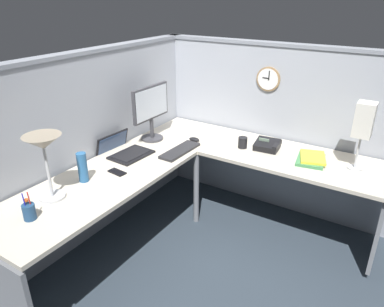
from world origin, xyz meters
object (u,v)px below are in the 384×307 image
(desk_lamp_dome, at_px, (44,148))
(monitor, at_px, (151,109))
(laptop, at_px, (123,150))
(book_stack, at_px, (311,159))
(computer_mouse, at_px, (194,139))
(desk_lamp_paper, at_px, (364,122))
(coffee_mug, at_px, (243,143))
(cell_phone, at_px, (117,172))
(wall_clock, at_px, (268,79))
(pen_cup, at_px, (29,212))
(office_phone, at_px, (268,146))
(thermos_flask, at_px, (83,167))
(keyboard, at_px, (180,151))

(desk_lamp_dome, bearing_deg, monitor, 3.71)
(laptop, relative_size, book_stack, 1.23)
(computer_mouse, height_order, book_stack, book_stack)
(desk_lamp_paper, relative_size, coffee_mug, 5.52)
(coffee_mug, bearing_deg, cell_phone, 147.61)
(desk_lamp_dome, xyz_separation_m, cell_phone, (0.50, -0.12, -0.36))
(desk_lamp_dome, xyz_separation_m, desk_lamp_paper, (1.53, -1.63, 0.02))
(wall_clock, bearing_deg, book_stack, -122.65)
(desk_lamp_paper, height_order, coffee_mug, desk_lamp_paper)
(desk_lamp_paper, relative_size, wall_clock, 2.41)
(pen_cup, relative_size, office_phone, 0.81)
(thermos_flask, xyz_separation_m, office_phone, (1.25, -0.91, -0.07))
(desk_lamp_dome, xyz_separation_m, coffee_mug, (1.44, -0.71, -0.32))
(desk_lamp_dome, relative_size, wall_clock, 2.02)
(laptop, xyz_separation_m, computer_mouse, (0.55, -0.37, -0.01))
(keyboard, bearing_deg, computer_mouse, 6.36)
(desk_lamp_dome, bearing_deg, cell_phone, -13.06)
(laptop, bearing_deg, wall_clock, -39.18)
(computer_mouse, distance_m, pen_cup, 1.59)
(laptop, relative_size, computer_mouse, 3.84)
(monitor, relative_size, wall_clock, 2.27)
(monitor, relative_size, cell_phone, 3.47)
(cell_phone, bearing_deg, desk_lamp_dome, 172.66)
(monitor, height_order, cell_phone, monitor)
(computer_mouse, bearing_deg, monitor, 115.23)
(cell_phone, height_order, office_phone, office_phone)
(keyboard, height_order, cell_phone, keyboard)
(wall_clock, bearing_deg, cell_phone, 154.55)
(laptop, relative_size, desk_lamp_paper, 0.75)
(monitor, relative_size, pen_cup, 2.78)
(office_phone, bearing_deg, wall_clock, 27.40)
(monitor, relative_size, thermos_flask, 2.27)
(computer_mouse, xyz_separation_m, book_stack, (0.14, -1.03, 0.00))
(office_phone, bearing_deg, coffee_mug, 111.30)
(computer_mouse, relative_size, cell_phone, 0.72)
(desk_lamp_dome, bearing_deg, book_stack, -41.30)
(cell_phone, bearing_deg, desk_lamp_paper, -49.96)
(thermos_flask, bearing_deg, cell_phone, -26.84)
(desk_lamp_dome, distance_m, desk_lamp_paper, 2.23)
(laptop, distance_m, keyboard, 0.48)
(office_phone, distance_m, wall_clock, 0.61)
(desk_lamp_paper, xyz_separation_m, wall_clock, (0.31, 0.87, 0.15))
(laptop, height_order, wall_clock, wall_clock)
(computer_mouse, bearing_deg, pen_cup, 173.30)
(book_stack, relative_size, coffee_mug, 3.37)
(desk_lamp_dome, height_order, cell_phone, desk_lamp_dome)
(office_phone, bearing_deg, thermos_flask, 143.72)
(laptop, distance_m, coffee_mug, 1.04)
(coffee_mug, xyz_separation_m, wall_clock, (0.40, -0.04, 0.49))
(laptop, distance_m, desk_lamp_paper, 1.90)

